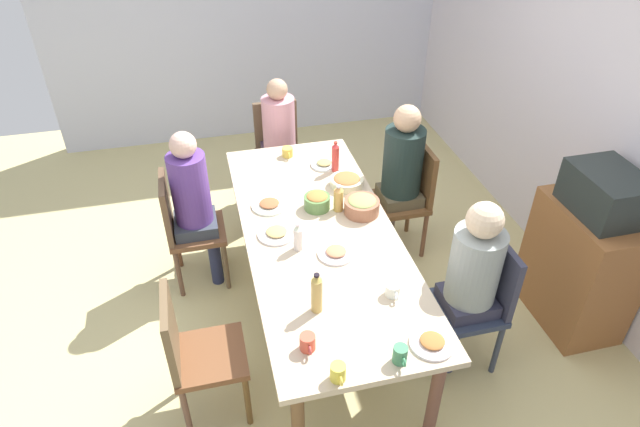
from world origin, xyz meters
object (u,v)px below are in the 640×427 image
at_px(person_3, 194,199).
at_px(plate_0, 432,342).
at_px(chair_1, 479,298).
at_px(chair_2, 409,193).
at_px(person_2, 401,169).
at_px(bowl_0, 317,201).
at_px(bottle_3, 298,237).
at_px(dining_table, 320,241).
at_px(plate_2, 269,205).
at_px(plate_1, 336,253).
at_px(bowl_2, 362,205).
at_px(chair_3, 185,225).
at_px(chair_0, 278,147).
at_px(cup_2, 308,343).
at_px(bowl_1, 347,181).
at_px(chair_4, 194,350).
at_px(bottle_2, 335,157).
at_px(side_cabinet, 580,266).
at_px(cup_0, 400,355).
at_px(plate_4, 324,164).
at_px(bottle_1, 317,293).
at_px(cup_4, 338,373).
at_px(plate_3, 277,233).
at_px(microwave, 607,193).
at_px(cup_3, 288,152).
at_px(person_1, 472,273).
at_px(cup_1, 393,290).
at_px(person_0, 279,133).

bearing_deg(person_3, plate_0, 34.25).
height_order(chair_1, chair_2, same).
distance_m(person_2, person_3, 1.53).
height_order(person_3, bowl_0, person_3).
bearing_deg(bottle_3, dining_table, 126.71).
bearing_deg(plate_2, plate_1, 27.40).
relative_size(bowl_0, bowl_2, 0.75).
distance_m(chair_3, plate_2, 0.67).
height_order(chair_0, cup_2, chair_0).
xyz_separation_m(plate_2, bowl_0, (0.10, 0.31, 0.04)).
relative_size(chair_1, bowl_1, 3.77).
relative_size(chair_4, bottle_2, 3.72).
bearing_deg(side_cabinet, cup_0, -66.74).
xyz_separation_m(plate_0, bottle_2, (-1.73, -0.04, 0.10)).
xyz_separation_m(chair_0, plate_4, (0.76, 0.23, 0.23)).
relative_size(person_2, bottle_2, 5.20).
relative_size(dining_table, person_2, 1.86).
height_order(chair_1, bottle_2, bottle_2).
bearing_deg(bottle_1, side_cabinet, 97.18).
distance_m(plate_1, cup_4, 0.91).
bearing_deg(plate_4, cup_2, -16.73).
bearing_deg(bottle_3, plate_3, -147.71).
bearing_deg(person_3, microwave, 67.70).
distance_m(bowl_2, microwave, 1.50).
bearing_deg(chair_2, bowl_1, -79.28).
height_order(dining_table, cup_0, cup_0).
distance_m(chair_1, chair_2, 1.17).
height_order(cup_3, bottle_2, bottle_2).
distance_m(plate_4, cup_2, 1.78).
distance_m(bowl_2, cup_3, 0.92).
xyz_separation_m(bottle_2, side_cabinet, (1.13, 1.40, -0.40)).
distance_m(cup_3, side_cabinet, 2.24).
height_order(bowl_1, bottle_1, bottle_1).
bearing_deg(chair_1, plate_0, -50.24).
distance_m(chair_3, bowl_1, 1.21).
height_order(plate_2, bottle_1, bottle_1).
xyz_separation_m(chair_0, chair_4, (2.14, -0.86, 0.00)).
height_order(person_1, cup_4, person_1).
height_order(person_2, side_cabinet, person_2).
distance_m(plate_3, bottle_2, 0.88).
distance_m(person_3, side_cabinet, 2.67).
relative_size(plate_1, cup_1, 1.88).
distance_m(bottle_3, microwave, 1.89).
bearing_deg(person_3, plate_3, 42.11).
xyz_separation_m(chair_1, cup_3, (-1.59, -0.87, 0.26)).
xyz_separation_m(chair_4, plate_3, (-0.63, 0.58, 0.23)).
xyz_separation_m(chair_4, bowl_2, (-0.73, 1.18, 0.28)).
height_order(plate_0, plate_1, same).
height_order(cup_2, bottle_1, bottle_1).
bearing_deg(person_0, person_1, 20.55).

